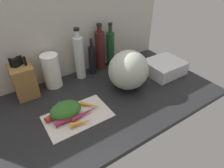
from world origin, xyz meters
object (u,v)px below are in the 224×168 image
(carrot_2, at_px, (69,105))
(winter_squash, at_px, (128,70))
(carrot_6, at_px, (81,122))
(bottle_3, at_px, (110,49))
(carrot_8, at_px, (57,113))
(carrot_4, at_px, (71,106))
(knife_block, at_px, (24,80))
(bottle_2, at_px, (100,50))
(carrot_5, at_px, (66,113))
(bottle_0, at_px, (79,57))
(paper_towel_roll, at_px, (52,71))
(carrot_1, at_px, (70,119))
(carrot_7, at_px, (85,113))
(bottle_1, at_px, (92,60))
(carrot_0, at_px, (70,110))
(cutting_board, at_px, (78,116))
(dish_rack, at_px, (164,67))
(carrot_3, at_px, (91,105))

(carrot_2, bearing_deg, winter_squash, -2.65)
(carrot_6, height_order, bottle_3, bottle_3)
(carrot_8, bearing_deg, carrot_4, 5.61)
(carrot_6, bearing_deg, carrot_2, 90.17)
(knife_block, xyz_separation_m, bottle_2, (0.56, 0.03, 0.05))
(carrot_5, height_order, bottle_0, bottle_0)
(winter_squash, xyz_separation_m, bottle_0, (-0.21, 0.29, 0.03))
(paper_towel_roll, xyz_separation_m, bottle_3, (0.47, 0.03, 0.03))
(carrot_2, distance_m, bottle_2, 0.51)
(carrot_1, relative_size, carrot_2, 1.20)
(carrot_7, relative_size, bottle_1, 0.65)
(carrot_4, distance_m, carrot_5, 0.06)
(bottle_3, bearing_deg, bottle_1, -170.97)
(paper_towel_roll, bearing_deg, carrot_6, -91.24)
(carrot_1, distance_m, carrot_5, 0.06)
(knife_block, bearing_deg, carrot_4, -59.04)
(carrot_1, xyz_separation_m, winter_squash, (0.46, 0.09, 0.11))
(carrot_6, xyz_separation_m, bottle_2, (0.39, 0.46, 0.13))
(carrot_1, bearing_deg, carrot_5, 88.68)
(carrot_4, relative_size, carrot_5, 0.69)
(bottle_1, bearing_deg, carrot_0, -135.33)
(cutting_board, xyz_separation_m, carrot_1, (-0.05, -0.02, 0.02))
(carrot_1, height_order, bottle_2, bottle_2)
(paper_towel_roll, xyz_separation_m, bottle_2, (0.39, 0.03, 0.04))
(carrot_8, xyz_separation_m, bottle_1, (0.39, 0.29, 0.09))
(carrot_8, xyz_separation_m, bottle_2, (0.48, 0.32, 0.13))
(knife_block, xyz_separation_m, paper_towel_roll, (0.18, -0.00, 0.01))
(dish_rack, bearing_deg, carrot_0, -177.91)
(carrot_1, relative_size, bottle_1, 0.58)
(carrot_2, bearing_deg, dish_rack, -1.63)
(carrot_7, bearing_deg, dish_rack, 7.46)
(carrot_1, height_order, carrot_4, carrot_1)
(paper_towel_roll, distance_m, bottle_3, 0.48)
(carrot_4, bearing_deg, carrot_7, -65.12)
(carrot_0, relative_size, knife_block, 0.46)
(carrot_7, relative_size, knife_block, 0.67)
(carrot_6, bearing_deg, carrot_3, 40.32)
(bottle_0, distance_m, bottle_1, 0.11)
(carrot_7, bearing_deg, knife_block, 119.53)
(carrot_0, distance_m, carrot_7, 0.09)
(carrot_4, distance_m, winter_squash, 0.42)
(carrot_3, bearing_deg, winter_squash, 9.96)
(carrot_1, xyz_separation_m, bottle_2, (0.44, 0.41, 0.13))
(carrot_3, xyz_separation_m, bottle_1, (0.20, 0.34, 0.09))
(carrot_6, bearing_deg, carrot_4, 87.55)
(carrot_5, height_order, carrot_8, carrot_8)
(carrot_1, xyz_separation_m, bottle_0, (0.25, 0.38, 0.13))
(cutting_board, xyz_separation_m, carrot_7, (0.04, -0.02, 0.02))
(bottle_0, height_order, bottle_3, bottle_0)
(knife_block, xyz_separation_m, bottle_0, (0.38, -0.00, 0.05))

